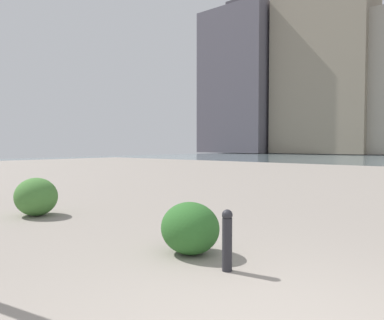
# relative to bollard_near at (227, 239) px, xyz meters

# --- Properties ---
(building_annex) EXTENTS (17.78, 10.60, 33.82)m
(building_annex) POSITION_rel_bollard_near_xyz_m (23.14, -65.99, 15.49)
(building_annex) COLOR gray
(building_annex) RESTS_ON ground
(building_highrise) EXTENTS (15.64, 12.12, 33.06)m
(building_highrise) POSITION_rel_bollard_near_xyz_m (40.54, -63.87, 15.11)
(building_highrise) COLOR #5B5660
(building_highrise) RESTS_ON ground
(bollard_near) EXTENTS (0.13, 0.13, 0.74)m
(bollard_near) POSITION_rel_bollard_near_xyz_m (0.00, 0.00, 0.00)
(bollard_near) COLOR #232328
(bollard_near) RESTS_ON ground
(shrub_low) EXTENTS (0.85, 0.76, 0.72)m
(shrub_low) POSITION_rel_bollard_near_xyz_m (0.78, -0.22, -0.03)
(shrub_low) COLOR #2D6628
(shrub_low) RESTS_ON ground
(shrub_round) EXTENTS (0.96, 0.86, 0.82)m
(shrub_round) POSITION_rel_bollard_near_xyz_m (5.06, -0.13, 0.02)
(shrub_round) COLOR #477F38
(shrub_round) RESTS_ON ground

